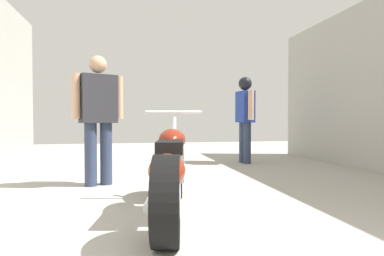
# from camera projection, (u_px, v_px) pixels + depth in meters

# --- Properties ---
(ground_plane) EXTENTS (17.33, 17.33, 0.00)m
(ground_plane) POSITION_uv_depth(u_px,v_px,m) (209.00, 191.00, 4.16)
(ground_plane) COLOR #A8A399
(motorcycle_maroon_cruiser) EXTENTS (0.72, 2.14, 1.00)m
(motorcycle_maroon_cruiser) POSITION_uv_depth(u_px,v_px,m) (171.00, 171.00, 3.01)
(motorcycle_maroon_cruiser) COLOR black
(motorcycle_maroon_cruiser) RESTS_ON ground_plane
(mechanic_in_blue) EXTENTS (0.70, 0.41, 1.77)m
(mechanic_in_blue) POSITION_uv_depth(u_px,v_px,m) (98.00, 112.00, 4.49)
(mechanic_in_blue) COLOR #2D3851
(mechanic_in_blue) RESTS_ON ground_plane
(mechanic_with_helmet) EXTENTS (0.28, 0.70, 1.78)m
(mechanic_with_helmet) POSITION_uv_depth(u_px,v_px,m) (245.00, 112.00, 6.80)
(mechanic_with_helmet) COLOR #2D3851
(mechanic_with_helmet) RESTS_ON ground_plane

